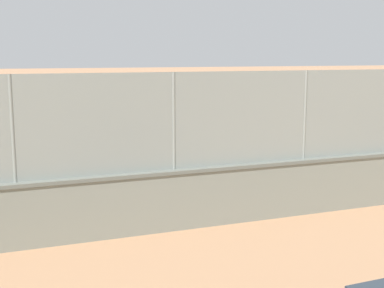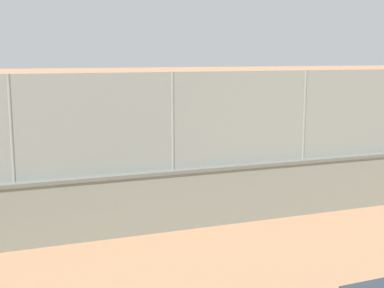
{
  "view_description": "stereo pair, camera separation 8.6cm",
  "coord_description": "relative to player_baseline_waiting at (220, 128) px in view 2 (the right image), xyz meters",
  "views": [
    {
      "loc": [
        3.53,
        21.13,
        3.84
      ],
      "look_at": [
        -1.94,
        6.45,
        1.16
      ],
      "focal_mm": 49.2,
      "sensor_mm": 36.0,
      "label": 1
    },
    {
      "loc": [
        3.45,
        21.16,
        3.84
      ],
      "look_at": [
        -1.94,
        6.45,
        1.16
      ],
      "focal_mm": 49.2,
      "sensor_mm": 36.0,
      "label": 2
    }
  ],
  "objects": [
    {
      "name": "sports_ball",
      "position": [
        -0.14,
        1.86,
        -0.81
      ],
      "size": [
        0.08,
        0.08,
        0.08
      ],
      "primitive_type": "sphere",
      "color": "#3399D8",
      "rests_on": "ground_plane"
    },
    {
      "name": "perimeter_wall",
      "position": [
        3.25,
        8.85,
        -0.17
      ],
      "size": [
        30.33,
        0.78,
        1.35
      ],
      "color": "gray",
      "rests_on": "ground_plane"
    },
    {
      "name": "ground_plane",
      "position": [
        4.93,
        -1.58,
        -0.85
      ],
      "size": [
        260.0,
        260.0,
        0.0
      ],
      "primitive_type": "plane",
      "color": "tan"
    },
    {
      "name": "spare_ball_by_wall",
      "position": [
        2.13,
        7.7,
        -0.81
      ],
      "size": [
        0.07,
        0.07,
        0.07
      ],
      "primitive_type": "sphere",
      "color": "#3399D8",
      "rests_on": "ground_plane"
    },
    {
      "name": "player_foreground_swinging",
      "position": [
        3.53,
        4.02,
        0.08
      ],
      "size": [
        0.75,
        1.04,
        1.6
      ],
      "color": "#591919",
      "rests_on": "ground_plane"
    },
    {
      "name": "fence_panel_on_wall",
      "position": [
        3.25,
        8.85,
        1.56
      ],
      "size": [
        29.79,
        0.4,
        2.11
      ],
      "color": "gray",
      "rests_on": "perimeter_wall"
    },
    {
      "name": "player_baseline_waiting",
      "position": [
        0.0,
        0.0,
        0.0
      ],
      "size": [
        0.97,
        0.84,
        1.46
      ],
      "color": "black",
      "rests_on": "ground_plane"
    },
    {
      "name": "player_at_service_line",
      "position": [
        5.11,
        2.95,
        0.14
      ],
      "size": [
        0.84,
        0.73,
        1.67
      ],
      "color": "#B2B2B2",
      "rests_on": "ground_plane"
    }
  ]
}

